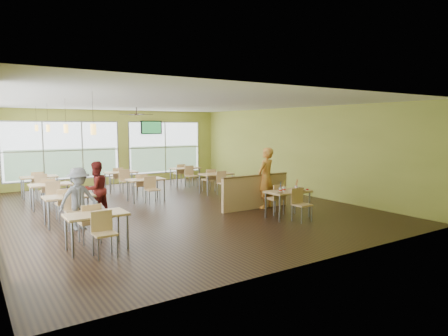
{
  "coord_description": "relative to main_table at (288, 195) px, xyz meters",
  "views": [
    {
      "loc": [
        -5.39,
        -11.07,
        2.51
      ],
      "look_at": [
        1.41,
        -0.7,
        1.21
      ],
      "focal_mm": 32.0,
      "sensor_mm": 36.0,
      "label": 1
    }
  ],
  "objects": [
    {
      "name": "main_table",
      "position": [
        0.0,
        0.0,
        0.0
      ],
      "size": [
        1.22,
        1.52,
        0.87
      ],
      "color": "#DEB077",
      "rests_on": "floor"
    },
    {
      "name": "patron_maroon",
      "position": [
        -4.38,
        2.99,
        0.14
      ],
      "size": [
        0.92,
        0.83,
        1.55
      ],
      "primitive_type": "imported",
      "rotation": [
        0.0,
        0.0,
        3.53
      ],
      "color": "maroon",
      "rests_on": "floor"
    },
    {
      "name": "half_wall_divider",
      "position": [
        0.0,
        1.45,
        -0.11
      ],
      "size": [
        2.4,
        0.14,
        1.04
      ],
      "color": "#DEB077",
      "rests_on": "floor"
    },
    {
      "name": "room",
      "position": [
        -2.0,
        3.0,
        0.97
      ],
      "size": [
        12.0,
        12.04,
        3.2
      ],
      "color": "black",
      "rests_on": "ground"
    },
    {
      "name": "ceiling_fan",
      "position": [
        -2.0,
        6.0,
        2.32
      ],
      "size": [
        1.25,
        1.25,
        0.29
      ],
      "color": "#2D2119",
      "rests_on": "ceiling"
    },
    {
      "name": "tv_backwall",
      "position": [
        -0.2,
        8.9,
        1.82
      ],
      "size": [
        1.0,
        0.07,
        0.6
      ],
      "color": "black",
      "rests_on": "wall_back"
    },
    {
      "name": "window_bays",
      "position": [
        -4.65,
        6.08,
        0.85
      ],
      "size": [
        9.24,
        10.24,
        2.38
      ],
      "color": "white",
      "rests_on": "room"
    },
    {
      "name": "wrapper_mid",
      "position": [
        -0.05,
        0.21,
        0.15
      ],
      "size": [
        0.26,
        0.24,
        0.05
      ],
      "primitive_type": "ellipsoid",
      "rotation": [
        0.0,
        0.0,
        -0.22
      ],
      "color": "#9B724B",
      "rests_on": "main_table"
    },
    {
      "name": "dining_tables",
      "position": [
        -3.05,
        4.71,
        -0.0
      ],
      "size": [
        6.92,
        8.72,
        0.87
      ],
      "color": "#DEB077",
      "rests_on": "floor"
    },
    {
      "name": "man_plaid",
      "position": [
        0.33,
        1.36,
        0.3
      ],
      "size": [
        0.8,
        0.67,
        1.86
      ],
      "primitive_type": "imported",
      "rotation": [
        0.0,
        0.0,
        3.52
      ],
      "color": "#CC4416",
      "rests_on": "floor"
    },
    {
      "name": "cup_yellow",
      "position": [
        -0.2,
        -0.06,
        0.19
      ],
      "size": [
        0.1,
        0.1,
        0.35
      ],
      "color": "white",
      "rests_on": "main_table"
    },
    {
      "name": "cup_blue",
      "position": [
        -0.37,
        -0.12,
        0.19
      ],
      "size": [
        0.09,
        0.09,
        0.33
      ],
      "color": "white",
      "rests_on": "main_table"
    },
    {
      "name": "wrapper_right",
      "position": [
        0.27,
        -0.3,
        0.14
      ],
      "size": [
        0.16,
        0.15,
        0.04
      ],
      "primitive_type": "ellipsoid",
      "rotation": [
        0.0,
        0.0,
        0.05
      ],
      "color": "#9B724B",
      "rests_on": "main_table"
    },
    {
      "name": "ketchup_cup",
      "position": [
        0.55,
        -0.19,
        0.13
      ],
      "size": [
        0.07,
        0.07,
        0.03
      ],
      "primitive_type": "cylinder",
      "color": "#B3000A",
      "rests_on": "main_table"
    },
    {
      "name": "cup_red_far",
      "position": [
        0.24,
        -0.07,
        0.19
      ],
      "size": [
        0.09,
        0.09,
        0.34
      ],
      "color": "white",
      "rests_on": "main_table"
    },
    {
      "name": "pendant_lights",
      "position": [
        -5.2,
        3.68,
        1.82
      ],
      "size": [
        0.11,
        7.31,
        0.86
      ],
      "color": "#2D2119",
      "rests_on": "ceiling"
    },
    {
      "name": "food_basket",
      "position": [
        0.44,
        -0.0,
        0.15
      ],
      "size": [
        0.23,
        0.23,
        0.05
      ],
      "color": "black",
      "rests_on": "main_table"
    },
    {
      "name": "wrapper_left",
      "position": [
        -0.46,
        -0.2,
        0.14
      ],
      "size": [
        0.16,
        0.15,
        0.04
      ],
      "primitive_type": "ellipsoid",
      "rotation": [
        0.0,
        0.0,
        -0.12
      ],
      "color": "#9B724B",
      "rests_on": "main_table"
    },
    {
      "name": "cup_red_near",
      "position": [
        0.1,
        -0.25,
        0.19
      ],
      "size": [
        0.09,
        0.09,
        0.34
      ],
      "color": "white",
      "rests_on": "main_table"
    },
    {
      "name": "patron_grey",
      "position": [
        -5.1,
        1.84,
        0.13
      ],
      "size": [
        1.06,
        0.72,
        1.52
      ],
      "primitive_type": "imported",
      "rotation": [
        0.0,
        0.0,
        0.16
      ],
      "color": "slate",
      "rests_on": "floor"
    }
  ]
}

